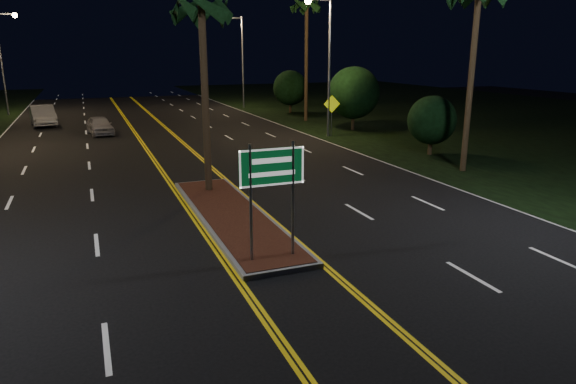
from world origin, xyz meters
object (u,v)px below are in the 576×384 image
highway_sign (272,178)px  warning_sign (332,109)px  median_island (232,216)px  palm_median (201,6)px  shrub_far (290,88)px  shrub_near (432,120)px  streetlight_right_mid (324,51)px  palm_right_far (307,6)px  car_near (100,124)px  car_far (43,114)px  shrub_mid (354,93)px  streetlight_right_far (239,51)px  streetlight_left_far (4,51)px

highway_sign → warning_sign: highway_sign is taller
median_island → highway_sign: highway_sign is taller
palm_median → shrub_far: size_ratio=2.10×
shrub_near → warning_sign: size_ratio=1.18×
streetlight_right_mid → warning_sign: 3.86m
palm_right_far → shrub_far: palm_right_far is taller
shrub_far → car_near: shrub_far is taller
shrub_far → car_far: 21.40m
palm_median → shrub_far: palm_median is taller
highway_sign → streetlight_right_mid: 22.18m
shrub_far → car_far: bearing=-177.6°
median_island → palm_median: bearing=90.0°
streetlight_right_mid → car_near: 16.40m
median_island → palm_median: palm_median is taller
shrub_far → car_near: 18.90m
palm_right_far → warning_sign: size_ratio=3.70×
shrub_near → shrub_mid: size_ratio=0.71×
streetlight_right_mid → streetlight_right_far: bearing=90.0°
streetlight_right_mid → palm_median: bearing=-132.7°
streetlight_right_mid → shrub_far: 14.74m
car_far → streetlight_left_far: bearing=101.1°
warning_sign → car_far: bearing=150.3°
car_far → palm_right_far: bearing=-22.1°
streetlight_right_mid → car_far: streetlight_right_mid is taller
palm_right_far → warning_sign: palm_right_far is taller
highway_sign → streetlight_right_far: bearing=74.9°
streetlight_left_far → highway_sign: bearing=-75.6°
median_island → streetlight_right_mid: bearing=54.7°
median_island → highway_sign: size_ratio=3.20×
streetlight_left_far → streetlight_right_mid: same height
highway_sign → palm_median: palm_median is taller
streetlight_right_mid → shrub_mid: 4.90m
streetlight_left_far → car_far: streetlight_left_far is taller
shrub_mid → streetlight_right_mid: bearing=-149.4°
palm_median → shrub_mid: (14.00, 13.50, -4.55)m
shrub_near → streetlight_left_far: bearing=128.8°
median_island → shrub_near: shrub_near is taller
highway_sign → car_far: 33.23m
car_near → warning_sign: (14.76, -6.74, 1.10)m
palm_right_far → shrub_far: bearing=80.5°
shrub_mid → shrub_far: bearing=91.0°
streetlight_right_far → palm_right_far: (2.19, -12.00, 3.49)m
streetlight_right_far → car_far: size_ratio=1.64×
car_far → warning_sign: bearing=-43.1°
median_island → shrub_mid: shrub_mid is taller
streetlight_left_far → streetlight_right_far: same height
streetlight_right_far → palm_median: streetlight_right_far is taller
median_island → shrub_near: (13.50, 7.00, 1.86)m
streetlight_left_far → palm_right_far: bearing=-30.9°
shrub_near → shrub_far: (0.30, 22.00, 0.39)m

